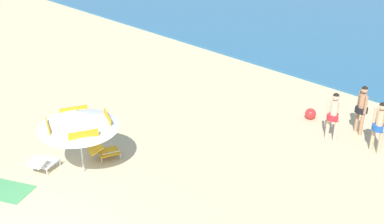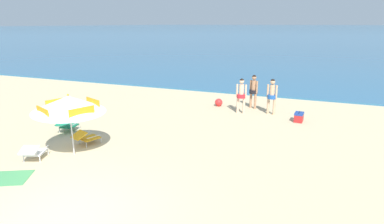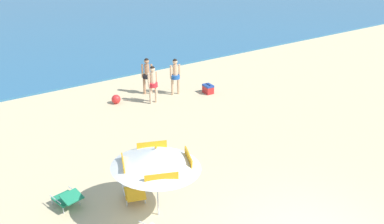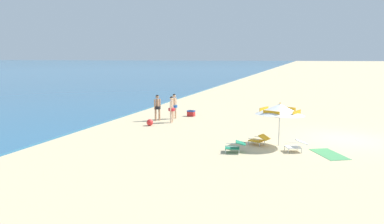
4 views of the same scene
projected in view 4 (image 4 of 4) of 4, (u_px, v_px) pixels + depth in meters
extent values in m
plane|color=#D1BA8E|center=(345.00, 139.00, 17.29)|extent=(800.00, 800.00, 0.00)
cylinder|color=silver|center=(279.00, 125.00, 15.90)|extent=(0.04, 0.04, 1.93)
cone|color=white|center=(280.00, 109.00, 15.79)|extent=(2.76, 2.75, 0.61)
cube|color=orange|center=(264.00, 110.00, 16.32)|extent=(0.74, 0.34, 0.28)
cube|color=orange|center=(271.00, 114.00, 15.21)|extent=(0.34, 0.74, 0.28)
cube|color=orange|center=(297.00, 114.00, 15.30)|extent=(0.74, 0.34, 0.28)
cube|color=orange|center=(288.00, 110.00, 16.41)|extent=(0.34, 0.74, 0.28)
sphere|color=orange|center=(280.00, 103.00, 15.75)|extent=(0.06, 0.06, 0.06)
cube|color=#1E7F56|center=(232.00, 148.00, 14.88)|extent=(0.63, 0.69, 0.04)
cube|color=#1E7F56|center=(241.00, 143.00, 14.81)|extent=(0.57, 0.50, 0.14)
cylinder|color=silver|center=(225.00, 152.00, 14.69)|extent=(0.03, 0.03, 0.18)
cylinder|color=silver|center=(226.00, 149.00, 15.18)|extent=(0.03, 0.03, 0.18)
cylinder|color=silver|center=(239.00, 152.00, 14.63)|extent=(0.03, 0.03, 0.18)
cylinder|color=silver|center=(239.00, 149.00, 15.11)|extent=(0.03, 0.03, 0.18)
cylinder|color=silver|center=(232.00, 147.00, 14.59)|extent=(0.13, 0.53, 0.02)
cylinder|color=silver|center=(232.00, 143.00, 15.14)|extent=(0.13, 0.53, 0.02)
cube|color=gold|center=(256.00, 141.00, 16.17)|extent=(0.69, 0.74, 0.04)
cube|color=gold|center=(264.00, 137.00, 15.90)|extent=(0.60, 0.54, 0.21)
cylinder|color=silver|center=(248.00, 143.00, 16.17)|extent=(0.03, 0.03, 0.18)
cylinder|color=silver|center=(253.00, 141.00, 16.55)|extent=(0.03, 0.03, 0.18)
cylinder|color=silver|center=(260.00, 145.00, 15.82)|extent=(0.03, 0.03, 0.18)
cylinder|color=silver|center=(264.00, 143.00, 16.20)|extent=(0.03, 0.03, 0.18)
cylinder|color=silver|center=(254.00, 139.00, 15.93)|extent=(0.21, 0.52, 0.02)
cylinder|color=silver|center=(259.00, 137.00, 16.37)|extent=(0.21, 0.52, 0.02)
cube|color=white|center=(293.00, 147.00, 14.98)|extent=(0.70, 0.75, 0.04)
cube|color=white|center=(302.00, 142.00, 14.97)|extent=(0.61, 0.56, 0.17)
cylinder|color=silver|center=(288.00, 151.00, 14.74)|extent=(0.03, 0.03, 0.18)
cylinder|color=silver|center=(284.00, 148.00, 15.22)|extent=(0.03, 0.03, 0.18)
cylinder|color=silver|center=(301.00, 151.00, 14.77)|extent=(0.03, 0.03, 0.18)
cylinder|color=silver|center=(297.00, 148.00, 15.26)|extent=(0.03, 0.03, 0.18)
cylinder|color=silver|center=(295.00, 146.00, 14.69)|extent=(0.22, 0.51, 0.02)
cylinder|color=silver|center=(291.00, 143.00, 15.24)|extent=(0.22, 0.51, 0.02)
cylinder|color=tan|center=(159.00, 114.00, 22.43)|extent=(0.12, 0.12, 0.81)
cylinder|color=tan|center=(156.00, 115.00, 22.24)|extent=(0.12, 0.12, 0.81)
cylinder|color=black|center=(157.00, 108.00, 22.27)|extent=(0.41, 0.41, 0.17)
cylinder|color=tan|center=(157.00, 104.00, 22.23)|extent=(0.22, 0.22, 0.57)
cylinder|color=tan|center=(160.00, 104.00, 22.36)|extent=(0.09, 0.09, 0.61)
cylinder|color=tan|center=(155.00, 104.00, 22.10)|extent=(0.09, 0.09, 0.61)
sphere|color=tan|center=(157.00, 97.00, 22.16)|extent=(0.22, 0.22, 0.22)
sphere|color=black|center=(157.00, 96.00, 22.16)|extent=(0.20, 0.20, 0.20)
cylinder|color=beige|center=(172.00, 116.00, 21.80)|extent=(0.12, 0.12, 0.80)
cylinder|color=beige|center=(171.00, 117.00, 21.53)|extent=(0.12, 0.12, 0.80)
cylinder|color=red|center=(172.00, 109.00, 21.60)|extent=(0.40, 0.40, 0.17)
cylinder|color=beige|center=(172.00, 105.00, 21.56)|extent=(0.22, 0.22, 0.57)
cylinder|color=beige|center=(173.00, 105.00, 21.75)|extent=(0.09, 0.09, 0.60)
cylinder|color=beige|center=(171.00, 106.00, 21.37)|extent=(0.09, 0.09, 0.60)
sphere|color=beige|center=(172.00, 98.00, 21.49)|extent=(0.22, 0.22, 0.22)
sphere|color=black|center=(172.00, 98.00, 21.49)|extent=(0.20, 0.20, 0.20)
cylinder|color=#D8A87F|center=(173.00, 113.00, 22.90)|extent=(0.12, 0.12, 0.81)
cylinder|color=#D8A87F|center=(176.00, 112.00, 23.15)|extent=(0.12, 0.12, 0.81)
cylinder|color=#1E51A3|center=(174.00, 106.00, 22.96)|extent=(0.40, 0.40, 0.17)
cylinder|color=#D8A87F|center=(174.00, 102.00, 22.92)|extent=(0.22, 0.22, 0.57)
cylinder|color=#D8A87F|center=(173.00, 103.00, 22.75)|extent=(0.09, 0.09, 0.60)
cylinder|color=#D8A87F|center=(176.00, 102.00, 23.09)|extent=(0.09, 0.09, 0.60)
sphere|color=#D8A87F|center=(174.00, 96.00, 22.85)|extent=(0.22, 0.22, 0.22)
sphere|color=black|center=(174.00, 95.00, 22.85)|extent=(0.20, 0.20, 0.20)
cube|color=red|center=(191.00, 114.00, 24.04)|extent=(0.38, 0.51, 0.32)
cube|color=navy|center=(191.00, 111.00, 24.01)|extent=(0.39, 0.52, 0.08)
cylinder|color=black|center=(191.00, 110.00, 24.00)|extent=(0.05, 0.34, 0.02)
sphere|color=red|center=(150.00, 122.00, 20.71)|extent=(0.39, 0.39, 0.39)
cube|color=#4C9E5B|center=(329.00, 154.00, 14.61)|extent=(2.01, 1.63, 0.01)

